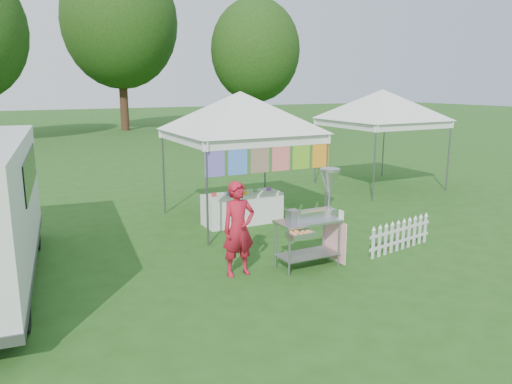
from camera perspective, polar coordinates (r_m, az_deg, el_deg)
ground at (r=9.02m, az=8.12°, el=-8.41°), size 120.00×120.00×0.00m
canopy_main at (r=11.46m, az=-1.81°, el=11.37°), size 4.24×4.24×3.45m
canopy_right at (r=15.80m, az=14.30°, el=11.28°), size 4.24×4.24×3.45m
tree_mid at (r=35.94m, az=-15.33°, el=18.22°), size 7.60×7.60×11.52m
tree_right at (r=32.55m, az=-0.08°, el=15.84°), size 5.60×5.60×8.42m
donut_cart at (r=8.75m, az=7.01°, el=-2.08°), size 1.24×0.84×1.72m
vendor at (r=8.33m, az=-2.01°, el=-4.23°), size 0.59×0.39×1.60m
picket_fence at (r=10.07m, az=16.19°, el=-4.85°), size 1.78×0.34×0.56m
display_table at (r=11.53m, az=-1.57°, el=-1.87°), size 1.80×0.70×0.70m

